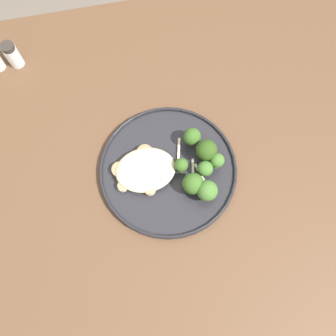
# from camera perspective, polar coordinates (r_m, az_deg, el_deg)

# --- Properties ---
(ground) EXTENTS (6.00, 6.00, 0.00)m
(ground) POSITION_cam_1_polar(r_m,az_deg,el_deg) (1.49, -0.84, -10.83)
(ground) COLOR #665B51
(wooden_dining_table) EXTENTS (1.40, 1.00, 0.74)m
(wooden_dining_table) POSITION_cam_1_polar(r_m,az_deg,el_deg) (0.84, -1.46, -4.62)
(wooden_dining_table) COLOR brown
(wooden_dining_table) RESTS_ON ground
(dinner_plate) EXTENTS (0.29, 0.29, 0.02)m
(dinner_plate) POSITION_cam_1_polar(r_m,az_deg,el_deg) (0.77, 0.00, -0.28)
(dinner_plate) COLOR #232328
(dinner_plate) RESTS_ON wooden_dining_table
(noodle_bed) EXTENTS (0.12, 0.10, 0.03)m
(noodle_bed) POSITION_cam_1_polar(r_m,az_deg,el_deg) (0.75, -3.52, -0.29)
(noodle_bed) COLOR beige
(noodle_bed) RESTS_ON dinner_plate
(seared_scallop_left_edge) EXTENTS (0.02, 0.02, 0.01)m
(seared_scallop_left_edge) POSITION_cam_1_polar(r_m,az_deg,el_deg) (0.76, -2.47, 0.72)
(seared_scallop_left_edge) COLOR beige
(seared_scallop_left_edge) RESTS_ON dinner_plate
(seared_scallop_front_small) EXTENTS (0.03, 0.03, 0.01)m
(seared_scallop_front_small) POSITION_cam_1_polar(r_m,az_deg,el_deg) (0.77, -3.64, 2.35)
(seared_scallop_front_small) COLOR #DBB77A
(seared_scallop_front_small) RESTS_ON dinner_plate
(seared_scallop_tiny_bay) EXTENTS (0.03, 0.03, 0.01)m
(seared_scallop_tiny_bay) POSITION_cam_1_polar(r_m,az_deg,el_deg) (0.76, -7.57, -0.25)
(seared_scallop_tiny_bay) COLOR #E5C689
(seared_scallop_tiny_bay) RESTS_ON dinner_plate
(seared_scallop_rear_pale) EXTENTS (0.02, 0.02, 0.02)m
(seared_scallop_rear_pale) POSITION_cam_1_polar(r_m,az_deg,el_deg) (0.74, -2.86, -3.35)
(seared_scallop_rear_pale) COLOR beige
(seared_scallop_rear_pale) RESTS_ON dinner_plate
(seared_scallop_center_golden) EXTENTS (0.02, 0.02, 0.01)m
(seared_scallop_center_golden) POSITION_cam_1_polar(r_m,az_deg,el_deg) (0.75, -2.51, -1.20)
(seared_scallop_center_golden) COLOR #DBB77A
(seared_scallop_center_golden) RESTS_ON dinner_plate
(seared_scallop_on_noodles) EXTENTS (0.02, 0.02, 0.01)m
(seared_scallop_on_noodles) POSITION_cam_1_polar(r_m,az_deg,el_deg) (0.75, -7.07, -2.86)
(seared_scallop_on_noodles) COLOR beige
(seared_scallop_on_noodles) RESTS_ON dinner_plate
(broccoli_floret_left_leaning) EXTENTS (0.04, 0.04, 0.05)m
(broccoli_floret_left_leaning) POSITION_cam_1_polar(r_m,az_deg,el_deg) (0.72, 6.12, -3.56)
(broccoli_floret_left_leaning) COLOR #7A994C
(broccoli_floret_left_leaning) RESTS_ON dinner_plate
(broccoli_floret_small_sprig) EXTENTS (0.03, 0.03, 0.05)m
(broccoli_floret_small_sprig) POSITION_cam_1_polar(r_m,az_deg,el_deg) (0.75, 7.67, 1.13)
(broccoli_floret_small_sprig) COLOR #89A356
(broccoli_floret_small_sprig) RESTS_ON dinner_plate
(broccoli_floret_tall_stalk) EXTENTS (0.03, 0.03, 0.04)m
(broccoli_floret_tall_stalk) POSITION_cam_1_polar(r_m,az_deg,el_deg) (0.74, 5.81, -0.12)
(broccoli_floret_tall_stalk) COLOR #7A994C
(broccoli_floret_tall_stalk) RESTS_ON dinner_plate
(broccoli_floret_front_edge) EXTENTS (0.04, 0.04, 0.06)m
(broccoli_floret_front_edge) POSITION_cam_1_polar(r_m,az_deg,el_deg) (0.74, 6.03, 2.80)
(broccoli_floret_front_edge) COLOR #89A356
(broccoli_floret_front_edge) RESTS_ON dinner_plate
(broccoli_floret_rear_charred) EXTENTS (0.03, 0.03, 0.04)m
(broccoli_floret_rear_charred) POSITION_cam_1_polar(r_m,az_deg,el_deg) (0.74, 2.10, 0.41)
(broccoli_floret_rear_charred) COLOR #7A994C
(broccoli_floret_rear_charred) RESTS_ON dinner_plate
(broccoli_floret_beside_noodles) EXTENTS (0.04, 0.04, 0.05)m
(broccoli_floret_beside_noodles) POSITION_cam_1_polar(r_m,az_deg,el_deg) (0.76, 3.78, 4.89)
(broccoli_floret_beside_noodles) COLOR #7A994C
(broccoli_floret_beside_noodles) RESTS_ON dinner_plate
(broccoli_floret_near_rim) EXTENTS (0.04, 0.04, 0.05)m
(broccoli_floret_near_rim) POSITION_cam_1_polar(r_m,az_deg,el_deg) (0.73, 3.94, -2.46)
(broccoli_floret_near_rim) COLOR #89A356
(broccoli_floret_near_rim) RESTS_ON dinner_plate
(onion_sliver_curled_piece) EXTENTS (0.02, 0.05, 0.00)m
(onion_sliver_curled_piece) POSITION_cam_1_polar(r_m,az_deg,el_deg) (0.76, 5.08, -0.96)
(onion_sliver_curled_piece) COLOR silver
(onion_sliver_curled_piece) RESTS_ON dinner_plate
(onion_sliver_pale_crescent) EXTENTS (0.02, 0.06, 0.00)m
(onion_sliver_pale_crescent) POSITION_cam_1_polar(r_m,az_deg,el_deg) (0.78, 1.69, 2.80)
(onion_sliver_pale_crescent) COLOR silver
(onion_sliver_pale_crescent) RESTS_ON dinner_plate
(onion_sliver_short_strip) EXTENTS (0.02, 0.05, 0.00)m
(onion_sliver_short_strip) POSITION_cam_1_polar(r_m,az_deg,el_deg) (0.76, 3.90, -0.21)
(onion_sliver_short_strip) COLOR silver
(onion_sliver_short_strip) RESTS_ON dinner_plate
(onion_sliver_long_sliver) EXTENTS (0.03, 0.05, 0.00)m
(onion_sliver_long_sliver) POSITION_cam_1_polar(r_m,az_deg,el_deg) (0.77, 5.71, 0.97)
(onion_sliver_long_sliver) COLOR silver
(onion_sliver_long_sliver) RESTS_ON dinner_plate
(pepper_shaker) EXTENTS (0.03, 0.03, 0.07)m
(pepper_shaker) POSITION_cam_1_polar(r_m,az_deg,el_deg) (0.94, -23.11, 15.94)
(pepper_shaker) COLOR white
(pepper_shaker) RESTS_ON wooden_dining_table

